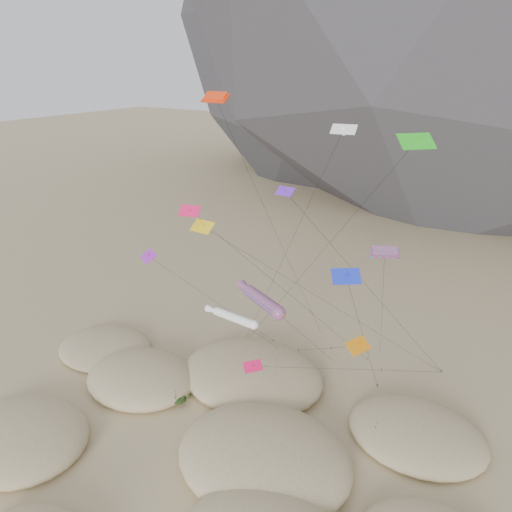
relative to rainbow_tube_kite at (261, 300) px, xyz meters
The scene contains 9 objects.
ground 17.36m from the rainbow_tube_kite, 82.13° to the right, with size 500.00×500.00×0.00m, color #CCB789.
dunes 13.08m from the rainbow_tube_kite, 85.52° to the right, with size 51.19×37.00×4.03m.
dune_grass 13.78m from the rainbow_tube_kite, 81.18° to the right, with size 40.49×28.70×1.55m.
kite_stakes 14.83m from the rainbow_tube_kite, 65.07° to the left, with size 21.99×6.90×0.30m.
rainbow_tube_kite is the anchor object (origin of this frame).
white_tube_kite 4.10m from the rainbow_tube_kite, 99.16° to the right, with size 6.53×12.35×10.94m.
orange_parafoil 19.09m from the rainbow_tube_kite, behind, with size 7.24×13.68×29.72m.
multi_parafoil 13.23m from the rainbow_tube_kite, ahead, with size 4.38×13.54×17.95m.
delta_kites 8.17m from the rainbow_tube_kite, 28.38° to the right, with size 28.93×20.93×27.53m.
Camera 1 is at (20.97, -23.60, 32.49)m, focal length 35.00 mm.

